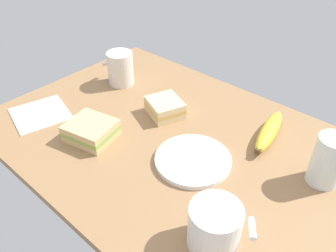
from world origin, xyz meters
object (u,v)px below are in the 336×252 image
plate_of_food (193,160)px  sandwich_main (91,131)px  coffee_mug_milky (120,68)px  banana (269,131)px  coffee_mug_black (215,226)px  glass_of_milk (327,162)px  sandwich_side (165,108)px  paper_napkin (40,114)px

plate_of_food → sandwich_main: (-24.23, -9.74, 1.60)cm
coffee_mug_milky → banana: size_ratio=0.55×
plate_of_food → sandwich_main: bearing=-158.1°
banana → coffee_mug_black: bearing=-77.9°
coffee_mug_black → glass_of_milk: (8.44, 27.71, 0.71)cm
coffee_mug_black → sandwich_side: coffee_mug_black is taller
sandwich_main → sandwich_side: bearing=71.0°
plate_of_food → coffee_mug_black: size_ratio=1.52×
plate_of_food → paper_napkin: bearing=-163.4°
sandwich_side → banana: size_ratio=0.63×
plate_of_food → sandwich_side: (-17.48, 9.89, 1.60)cm
sandwich_side → sandwich_main: bearing=-109.0°
sandwich_main → banana: bearing=41.9°
sandwich_main → banana: size_ratio=0.70×
glass_of_milk → paper_napkin: glass_of_milk is taller
plate_of_food → banana: banana is taller
plate_of_food → sandwich_main: size_ratio=1.36×
banana → paper_napkin: banana is taller
coffee_mug_milky → paper_napkin: size_ratio=0.73×
banana → paper_napkin: 60.64cm
sandwich_side → glass_of_milk: 41.81cm
coffee_mug_milky → glass_of_milk: size_ratio=0.89×
coffee_mug_black → banana: size_ratio=0.62×
coffee_mug_black → coffee_mug_milky: (-54.74, 27.66, 0.72)cm
paper_napkin → plate_of_food: bearing=16.6°
coffee_mug_milky → sandwich_main: (14.90, -23.35, -3.02)cm
glass_of_milk → coffee_mug_milky: bearing=-180.0°
paper_napkin → glass_of_milk: bearing=21.5°
banana → plate_of_food: bearing=-113.3°
banana → coffee_mug_milky: bearing=-172.9°
plate_of_food → coffee_mug_black: 21.36cm
coffee_mug_black → sandwich_side: 40.91cm
coffee_mug_black → paper_napkin: bearing=178.7°
coffee_mug_black → glass_of_milk: bearing=73.1°
sandwich_main → glass_of_milk: 53.74cm
sandwich_main → paper_napkin: 19.04cm
sandwich_main → banana: 43.82cm
sandwich_main → glass_of_milk: (48.28, 23.40, 3.01)cm
sandwich_side → banana: bearing=20.4°
coffee_mug_milky → sandwich_side: size_ratio=0.87×
sandwich_main → paper_napkin: sandwich_main is taller
plate_of_food → coffee_mug_black: bearing=-42.0°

